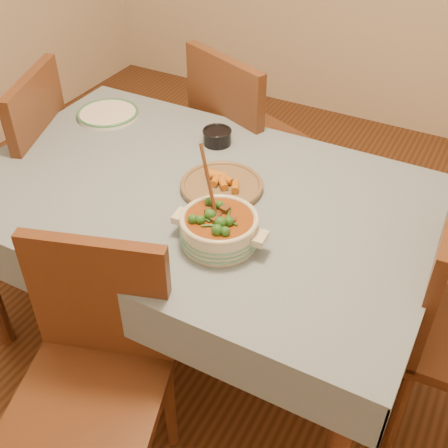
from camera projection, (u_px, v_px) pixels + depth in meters
name	position (u px, v px, depth m)	size (l,w,h in m)	color
floor	(202.00, 333.00, 2.46)	(4.50, 4.50, 0.00)	#472714
dining_table	(198.00, 212.00, 2.04)	(1.68, 1.08, 0.76)	brown
stew_casserole	(219.00, 227.00, 1.73)	(0.31, 0.26, 0.29)	beige
white_plate	(108.00, 114.00, 2.42)	(0.34, 0.34, 0.02)	white
condiment_bowl	(217.00, 136.00, 2.23)	(0.12, 0.12, 0.06)	black
fried_plate	(222.00, 185.00, 1.99)	(0.35, 0.35, 0.05)	#806447
chair_far	(244.00, 141.00, 2.63)	(0.61, 0.61, 1.01)	brown
chair_near	(95.00, 366.00, 1.68)	(0.54, 0.54, 0.93)	brown
chair_left	(23.00, 167.00, 2.47)	(0.60, 0.60, 0.99)	brown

